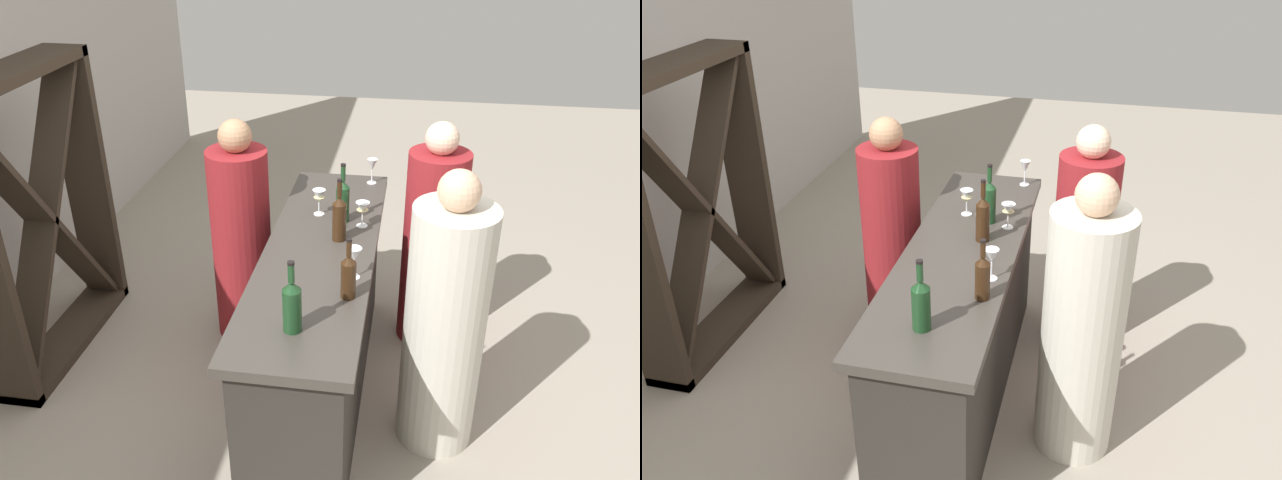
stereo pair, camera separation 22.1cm
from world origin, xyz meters
TOP-DOWN VIEW (x-y plane):
  - ground_plane at (0.00, 0.00)m, footprint 12.00×12.00m
  - bar_counter at (0.00, 0.00)m, footprint 1.97×0.56m
  - wine_rack at (0.21, 1.65)m, footprint 1.19×0.28m
  - wine_bottle_leftmost_olive_green at (-0.69, 0.01)m, footprint 0.08×0.08m
  - wine_bottle_second_left_amber_brown at (-0.41, -0.19)m, footprint 0.07×0.07m
  - wine_bottle_center_amber_brown at (0.11, -0.08)m, footprint 0.07×0.07m
  - wine_bottle_second_right_olive_green at (0.33, -0.07)m, footprint 0.07×0.07m
  - wine_glass_near_left at (-0.25, -0.20)m, footprint 0.07×0.07m
  - wine_glass_near_center at (0.87, -0.19)m, footprint 0.06×0.06m
  - wine_glass_near_right at (0.28, -0.19)m, footprint 0.08×0.08m
  - wine_glass_far_left at (0.39, 0.07)m, footprint 0.07×0.07m
  - person_left_guest at (-0.22, -0.64)m, footprint 0.47×0.47m
  - person_center_guest at (0.65, -0.58)m, footprint 0.47×0.47m
  - person_right_guest at (0.52, 0.56)m, footprint 0.43×0.43m

SIDE VIEW (x-z plane):
  - ground_plane at x=0.00m, z-range 0.00..0.00m
  - bar_counter at x=0.00m, z-range 0.01..0.94m
  - person_right_guest at x=0.52m, z-range -0.06..1.36m
  - person_center_guest at x=0.65m, z-range -0.06..1.36m
  - person_left_guest at x=-0.22m, z-range -0.07..1.43m
  - wine_rack at x=0.21m, z-range 0.00..1.74m
  - wine_glass_near_right at x=0.28m, z-range 0.96..1.10m
  - wine_glass_far_left at x=0.39m, z-range 0.96..1.11m
  - wine_bottle_second_left_amber_brown at x=-0.41m, z-range 0.90..1.19m
  - wine_glass_near_center at x=0.87m, z-range 0.97..1.13m
  - wine_glass_near_left at x=-0.25m, z-range 0.97..1.13m
  - wine_bottle_leftmost_olive_green at x=-0.69m, z-range 0.90..1.22m
  - wine_bottle_second_right_olive_green at x=0.33m, z-range 0.89..1.23m
  - wine_bottle_center_amber_brown at x=0.11m, z-range 0.89..1.23m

